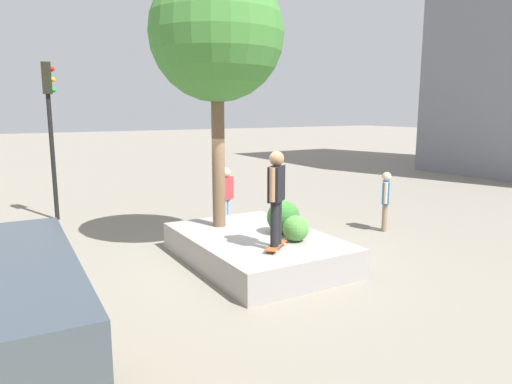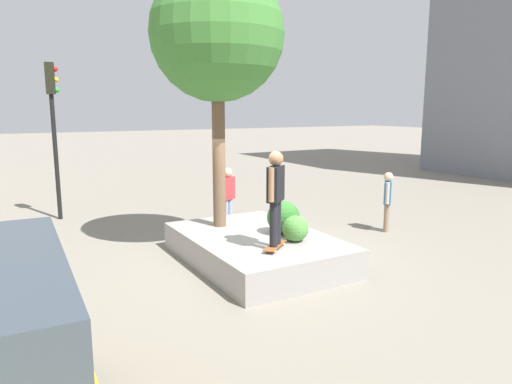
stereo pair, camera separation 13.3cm
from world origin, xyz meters
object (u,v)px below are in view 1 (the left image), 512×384
skateboard (276,246)px  planter_ledge (256,248)px  skateboarder (276,192)px  passerby_with_bag (386,197)px  pedestrian_crossing (226,193)px  plaza_tree (217,35)px  traffic_light_corner (50,114)px

skateboard → planter_ledge: bearing=-9.1°
skateboarder → passerby_with_bag: (1.46, -4.31, -0.76)m
skateboarder → planter_ledge: bearing=-9.1°
skateboarder → pedestrian_crossing: bearing=-13.4°
plaza_tree → skateboard: (-2.07, -0.16, -4.01)m
skateboard → traffic_light_corner: traffic_light_corner is taller
planter_ledge → pedestrian_crossing: (2.84, -0.75, 0.65)m
planter_ledge → skateboard: 1.07m
plaza_tree → skateboard: bearing=-175.7°
plaza_tree → skateboard: plaza_tree is taller
skateboarder → pedestrian_crossing: (3.85, -0.92, -0.72)m
planter_ledge → passerby_with_bag: passerby_with_bag is taller
planter_ledge → plaza_tree: 4.49m
passerby_with_bag → pedestrian_crossing: pedestrian_crossing is taller
planter_ledge → skateboarder: skateboarder is taller
skateboard → skateboarder: bearing=0.0°
planter_ledge → plaza_tree: plaza_tree is taller
passerby_with_bag → skateboarder: bearing=108.7°
skateboard → traffic_light_corner: size_ratio=0.17×
skateboard → passerby_with_bag: passerby_with_bag is taller
planter_ledge → plaza_tree: size_ratio=0.71×
skateboarder → passerby_with_bag: bearing=-71.3°
skateboard → pedestrian_crossing: pedestrian_crossing is taller
skateboard → traffic_light_corner: 8.02m
pedestrian_crossing → plaza_tree: bearing=148.9°
skateboarder → traffic_light_corner: (7.11, 2.85, 1.35)m
traffic_light_corner → pedestrian_crossing: 5.40m
plaza_tree → traffic_light_corner: 5.95m
pedestrian_crossing → passerby_with_bag: bearing=-125.0°
planter_ledge → skateboard: size_ratio=5.19×
planter_ledge → pedestrian_crossing: pedestrian_crossing is taller
planter_ledge → traffic_light_corner: 7.33m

